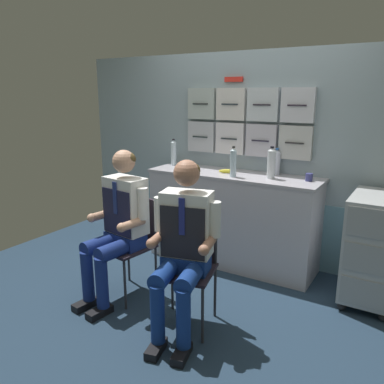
{
  "coord_description": "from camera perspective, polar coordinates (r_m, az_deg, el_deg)",
  "views": [
    {
      "loc": [
        1.58,
        -2.39,
        1.73
      ],
      "look_at": [
        0.01,
        0.2,
        0.96
      ],
      "focal_mm": 36.27,
      "sensor_mm": 36.0,
      "label": 1
    }
  ],
  "objects": [
    {
      "name": "crew_member_right",
      "position": [
        2.79,
        -1.3,
        -7.2
      ],
      "size": [
        0.52,
        0.67,
        1.28
      ],
      "color": "black",
      "rests_on": "ground"
    },
    {
      "name": "service_trolley",
      "position": [
        3.59,
        25.06,
        -7.24
      ],
      "size": [
        0.4,
        0.65,
        0.93
      ],
      "color": "black",
      "rests_on": "ground"
    },
    {
      "name": "paper_cup_tan",
      "position": [
        3.71,
        16.83,
        2.12
      ],
      "size": [
        0.06,
        0.06,
        0.07
      ],
      "color": "navy",
      "rests_on": "galley_counter"
    },
    {
      "name": "water_bottle_short",
      "position": [
        4.34,
        -2.72,
        5.79
      ],
      "size": [
        0.06,
        0.06,
        0.3
      ],
      "color": "silver",
      "rests_on": "galley_counter"
    },
    {
      "name": "galley_bulkhead",
      "position": [
        4.13,
        8.43,
        4.84
      ],
      "size": [
        4.2,
        0.14,
        2.15
      ],
      "color": "#8FA2AC",
      "rests_on": "ground"
    },
    {
      "name": "espresso_cup_small",
      "position": [
        4.28,
        -0.94,
        4.2
      ],
      "size": [
        0.07,
        0.07,
        0.06
      ],
      "color": "white",
      "rests_on": "galley_counter"
    },
    {
      "name": "folding_chair_right",
      "position": [
        3.0,
        -0.28,
        -9.37
      ],
      "size": [
        0.48,
        0.48,
        0.86
      ],
      "color": "#2D2D33",
      "rests_on": "ground"
    },
    {
      "name": "crew_member_left",
      "position": [
        3.3,
        -10.73,
        -3.95
      ],
      "size": [
        0.51,
        0.65,
        1.29
      ],
      "color": "black",
      "rests_on": "ground"
    },
    {
      "name": "water_bottle_clear",
      "position": [
        3.74,
        6.09,
        4.36
      ],
      "size": [
        0.06,
        0.06,
        0.29
      ],
      "color": "silver",
      "rests_on": "galley_counter"
    },
    {
      "name": "snack_banana",
      "position": [
        3.93,
        5.2,
        3.07
      ],
      "size": [
        0.17,
        0.1,
        0.04
      ],
      "color": "yellow",
      "rests_on": "galley_counter"
    },
    {
      "name": "folding_chair_left",
      "position": [
        3.46,
        -8.56,
        -6.21
      ],
      "size": [
        0.45,
        0.45,
        0.86
      ],
      "color": "#2D2D33",
      "rests_on": "ground"
    },
    {
      "name": "sparkling_bottle_green",
      "position": [
        3.92,
        12.33,
        4.32
      ],
      "size": [
        0.07,
        0.07,
        0.26
      ],
      "color": "silver",
      "rests_on": "galley_counter"
    },
    {
      "name": "water_bottle_blue_cap",
      "position": [
        3.72,
        11.6,
        4.16
      ],
      "size": [
        0.08,
        0.08,
        0.3
      ],
      "color": "silver",
      "rests_on": "galley_counter"
    },
    {
      "name": "galley_counter",
      "position": [
        4.04,
        5.91,
        -3.91
      ],
      "size": [
        1.76,
        0.53,
        0.95
      ],
      "color": "silver",
      "rests_on": "ground"
    },
    {
      "name": "ground",
      "position": [
        3.36,
        -1.94,
        -17.21
      ],
      "size": [
        4.8,
        4.8,
        0.04
      ],
      "primitive_type": "cube",
      "color": "#213448"
    }
  ]
}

